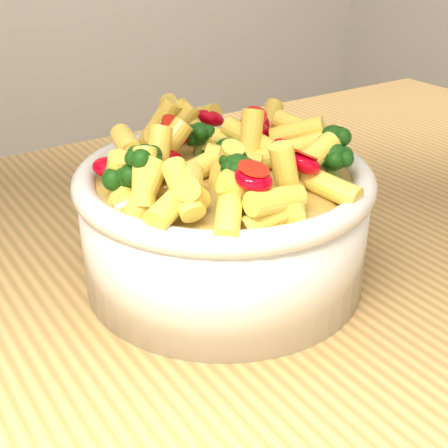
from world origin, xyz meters
TOP-DOWN VIEW (x-y plane):
  - table at (0.00, 0.00)m, footprint 1.20×0.80m
  - serving_bowl at (-0.07, 0.00)m, footprint 0.24×0.24m
  - pasta_salad at (-0.07, 0.00)m, footprint 0.19×0.19m

SIDE VIEW (x-z plane):
  - table at x=0.00m, z-range 0.35..1.25m
  - serving_bowl at x=-0.07m, z-range 0.90..1.00m
  - pasta_salad at x=-0.07m, z-range 0.99..1.04m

